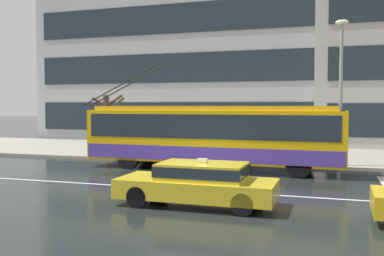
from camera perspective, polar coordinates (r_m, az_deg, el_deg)
The scene contains 10 objects.
ground_plane at distance 16.43m, azimuth -0.28°, elevation -7.31°, with size 160.00×160.00×0.00m, color #202625.
sidewalk_slab at distance 26.30m, azimuth 6.60°, elevation -3.27°, with size 80.00×10.00×0.14m, color gray.
lane_centre_line at distance 15.31m, azimuth -1.67°, elevation -8.06°, with size 72.00×0.14×0.01m, color silver.
trolleybus at distance 19.76m, azimuth 2.77°, elevation -0.87°, with size 12.51×2.80×4.98m.
taxi_oncoming_near at distance 12.78m, azimuth 0.89°, elevation -7.09°, with size 4.66×1.84×1.39m.
bus_shelter at distance 23.65m, azimuth -0.00°, elevation 1.00°, with size 3.66×1.82×2.61m.
pedestrian_at_shelter at distance 23.94m, azimuth 5.77°, elevation -1.43°, with size 0.44×0.44×1.61m.
pedestrian_approaching_curb at distance 22.59m, azimuth 7.36°, elevation 0.01°, with size 1.41×1.41×2.03m.
street_lamp at distance 21.25m, azimuth 19.04°, elevation 6.02°, with size 0.60×0.32×6.73m.
street_tree_bare at distance 26.57m, azimuth -11.13°, elevation 1.06°, with size 1.90×1.23×3.47m.
Camera 1 is at (4.95, -15.39, 2.95)m, focal length 40.46 mm.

